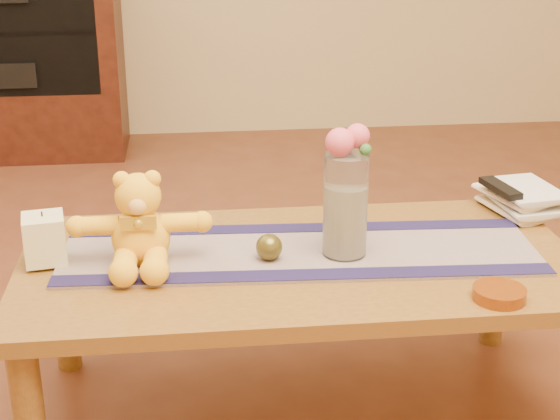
{
  "coord_description": "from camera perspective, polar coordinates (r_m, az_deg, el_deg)",
  "views": [
    {
      "loc": [
        -0.26,
        -1.88,
        1.32
      ],
      "look_at": [
        -0.05,
        0.0,
        0.58
      ],
      "focal_mm": 53.37,
      "sensor_mm": 36.0,
      "label": 1
    }
  ],
  "objects": [
    {
      "name": "candle_wick",
      "position": [
        2.09,
        -16.01,
        -0.26
      ],
      "size": [
        0.0,
        0.0,
        0.01
      ],
      "primitive_type": "cylinder",
      "rotation": [
        0.0,
        0.0,
        0.17
      ],
      "color": "black",
      "rests_on": "pillar_candle"
    },
    {
      "name": "blue_flower_side",
      "position": [
        2.01,
        3.68,
        4.48
      ],
      "size": [
        0.04,
        0.04,
        0.04
      ],
      "primitive_type": "sphere",
      "color": "#474D9A",
      "rests_on": "glass_vase"
    },
    {
      "name": "runner_border_near",
      "position": [
        1.98,
        1.72,
        -4.45
      ],
      "size": [
        1.2,
        0.12,
        0.0
      ],
      "primitive_type": "cube",
      "rotation": [
        0.0,
        0.0,
        -0.05
      ],
      "color": "#1A153F",
      "rests_on": "persian_runner"
    },
    {
      "name": "rose_right",
      "position": [
        2.0,
        5.33,
        5.08
      ],
      "size": [
        0.06,
        0.06,
        0.06
      ],
      "primitive_type": "sphere",
      "color": "#E04F68",
      "rests_on": "glass_vase"
    },
    {
      "name": "leaf_sprig",
      "position": [
        1.99,
        5.87,
        4.15
      ],
      "size": [
        0.03,
        0.03,
        0.03
      ],
      "primitive_type": "sphere",
      "color": "#33662D",
      "rests_on": "glass_vase"
    },
    {
      "name": "table_leg_bl",
      "position": [
        2.47,
        -14.58,
        -6.24
      ],
      "size": [
        0.07,
        0.07,
        0.41
      ],
      "primitive_type": "cylinder",
      "color": "brown",
      "rests_on": "floor"
    },
    {
      "name": "book_bottom",
      "position": [
        2.43,
        14.58,
        -0.1
      ],
      "size": [
        0.22,
        0.26,
        0.02
      ],
      "primitive_type": "imported",
      "rotation": [
        0.0,
        0.0,
        0.25
      ],
      "color": "beige",
      "rests_on": "coffee_table_top"
    },
    {
      "name": "teddy_bear",
      "position": [
        2.04,
        -9.59,
        -0.62
      ],
      "size": [
        0.33,
        0.27,
        0.22
      ],
      "primitive_type": null,
      "rotation": [
        0.0,
        0.0,
        -0.01
      ],
      "color": "yellow",
      "rests_on": "persian_runner"
    },
    {
      "name": "runner_border_far",
      "position": [
        2.24,
        1.07,
        -1.24
      ],
      "size": [
        1.2,
        0.12,
        0.0
      ],
      "primitive_type": "cube",
      "rotation": [
        0.0,
        0.0,
        -0.05
      ],
      "color": "#1A153F",
      "rests_on": "persian_runner"
    },
    {
      "name": "pillar_candle",
      "position": [
        2.11,
        -15.83,
        -1.91
      ],
      "size": [
        0.11,
        0.11,
        0.12
      ],
      "primitive_type": "cube",
      "rotation": [
        0.0,
        0.0,
        0.17
      ],
      "color": "beige",
      "rests_on": "persian_runner"
    },
    {
      "name": "book_top",
      "position": [
        2.41,
        14.81,
        1.15
      ],
      "size": [
        0.19,
        0.24,
        0.02
      ],
      "primitive_type": "imported",
      "rotation": [
        0.0,
        0.0,
        0.14
      ],
      "color": "beige",
      "rests_on": "book_upper"
    },
    {
      "name": "book_lower",
      "position": [
        2.42,
        14.77,
        0.29
      ],
      "size": [
        0.19,
        0.24,
        0.02
      ],
      "primitive_type": "imported",
      "rotation": [
        0.0,
        0.0,
        0.11
      ],
      "color": "beige",
      "rests_on": "book_bottom"
    },
    {
      "name": "media_cabinet",
      "position": [
        4.53,
        -18.6,
        10.45
      ],
      "size": [
        1.2,
        0.5,
        1.1
      ],
      "primitive_type": "cube",
      "color": "black",
      "rests_on": "floor"
    },
    {
      "name": "coffee_table_top",
      "position": [
        2.1,
        1.36,
        -3.76
      ],
      "size": [
        1.4,
        0.7,
        0.04
      ],
      "primitive_type": "cube",
      "color": "brown",
      "rests_on": "floor"
    },
    {
      "name": "book_upper",
      "position": [
        2.42,
        14.5,
        0.74
      ],
      "size": [
        0.22,
        0.26,
        0.02
      ],
      "primitive_type": "imported",
      "rotation": [
        0.0,
        0.0,
        0.3
      ],
      "color": "beige",
      "rests_on": "book_lower"
    },
    {
      "name": "floor",
      "position": [
        2.32,
        1.26,
        -13.44
      ],
      "size": [
        5.5,
        5.5,
        0.0
      ],
      "primitive_type": "plane",
      "color": "#5B2C1A",
      "rests_on": "ground"
    },
    {
      "name": "table_leg_br",
      "position": [
        2.6,
        14.58,
        -4.77
      ],
      "size": [
        0.07,
        0.07,
        0.41
      ],
      "primitive_type": "cylinder",
      "color": "brown",
      "rests_on": "floor"
    },
    {
      "name": "bronze_ball",
      "position": [
        2.05,
        -0.75,
        -2.55
      ],
      "size": [
        0.07,
        0.07,
        0.07
      ],
      "primitive_type": "sphere",
      "rotation": [
        0.0,
        0.0,
        -0.11
      ],
      "color": "#524A1B",
      "rests_on": "persian_runner"
    },
    {
      "name": "glass_vase",
      "position": [
        2.05,
        4.51,
        0.33
      ],
      "size": [
        0.11,
        0.11,
        0.26
      ],
      "primitive_type": "cylinder",
      "color": "silver",
      "rests_on": "persian_runner"
    },
    {
      "name": "blue_flower_back",
      "position": [
        2.03,
        4.73,
        4.85
      ],
      "size": [
        0.04,
        0.04,
        0.04
      ],
      "primitive_type": "sphere",
      "color": "#474D9A",
      "rests_on": "glass_vase"
    },
    {
      "name": "persian_runner",
      "position": [
        2.11,
        1.37,
        -2.87
      ],
      "size": [
        1.22,
        0.41,
        0.01
      ],
      "primitive_type": "cube",
      "rotation": [
        0.0,
        0.0,
        -0.05
      ],
      "color": "#1C244E",
      "rests_on": "coffee_table_top"
    },
    {
      "name": "potpourri_fill",
      "position": [
        2.06,
        4.47,
        -0.69
      ],
      "size": [
        0.09,
        0.09,
        0.18
      ],
      "primitive_type": "cylinder",
      "color": "beige",
      "rests_on": "glass_vase"
    },
    {
      "name": "amber_dish",
      "position": [
        1.94,
        14.79,
        -5.58
      ],
      "size": [
        0.15,
        0.15,
        0.03
      ],
      "primitive_type": "cylinder",
      "rotation": [
        0.0,
        0.0,
        0.25
      ],
      "color": "#BF5914",
      "rests_on": "coffee_table_top"
    },
    {
      "name": "rose_left",
      "position": [
        1.98,
        4.13,
        4.65
      ],
      "size": [
        0.07,
        0.07,
        0.07
      ],
      "primitive_type": "sphere",
      "color": "#E04F68",
      "rests_on": "glass_vase"
    },
    {
      "name": "tv_remote",
      "position": [
        2.4,
        14.86,
        1.47
      ],
      "size": [
        0.07,
        0.17,
        0.02
      ],
      "primitive_type": "cube",
      "rotation": [
        0.0,
        0.0,
        0.19
      ],
      "color": "black",
      "rests_on": "book_top"
    }
  ]
}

